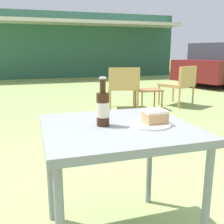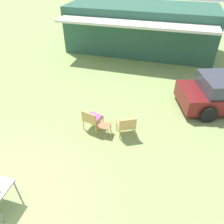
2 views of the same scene
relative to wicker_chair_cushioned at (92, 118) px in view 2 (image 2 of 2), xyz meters
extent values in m
plane|color=#8CA35B|center=(-1.23, -3.41, -0.48)|extent=(60.00, 60.00, 0.00)
cube|color=#2D5B47|center=(0.24, 8.15, 0.84)|extent=(8.61, 3.57, 2.64)
cube|color=silver|center=(0.24, 5.77, 1.69)|extent=(8.18, 1.20, 0.12)
cylinder|color=black|center=(3.39, 3.22, -0.15)|extent=(0.68, 0.40, 0.65)
cylinder|color=black|center=(3.95, 1.54, -0.15)|extent=(0.68, 0.40, 0.65)
cylinder|color=tan|center=(0.32, 0.23, -0.28)|extent=(0.04, 0.04, 0.39)
cylinder|color=tan|center=(-0.18, 0.35, -0.28)|extent=(0.04, 0.04, 0.39)
cylinder|color=tan|center=(0.21, -0.24, -0.28)|extent=(0.04, 0.04, 0.39)
cylinder|color=tan|center=(-0.29, -0.12, -0.28)|extent=(0.04, 0.04, 0.39)
cube|color=tan|center=(0.01, 0.06, -0.05)|extent=(0.68, 0.66, 0.06)
cube|color=tan|center=(-0.04, -0.18, 0.15)|extent=(0.56, 0.18, 0.36)
cube|color=#995193|center=(0.01, 0.06, 0.00)|extent=(0.60, 0.56, 0.05)
cylinder|color=tan|center=(1.31, 0.39, -0.28)|extent=(0.04, 0.04, 0.39)
cylinder|color=tan|center=(0.85, 0.16, -0.28)|extent=(0.04, 0.04, 0.39)
cylinder|color=tan|center=(1.52, -0.05, -0.28)|extent=(0.04, 0.04, 0.39)
cylinder|color=tan|center=(1.07, -0.27, -0.28)|extent=(0.04, 0.04, 0.39)
cube|color=tan|center=(1.19, 0.06, -0.05)|extent=(0.75, 0.74, 0.06)
cube|color=tan|center=(1.30, -0.16, 0.15)|extent=(0.53, 0.30, 0.36)
cube|color=#996B42|center=(0.47, -0.16, -0.10)|extent=(0.46, 0.37, 0.03)
cylinder|color=#996B42|center=(0.26, -0.32, -0.30)|extent=(0.03, 0.03, 0.36)
cylinder|color=#996B42|center=(0.67, -0.32, -0.30)|extent=(0.03, 0.03, 0.36)
cylinder|color=#996B42|center=(0.26, 0.00, -0.30)|extent=(0.03, 0.03, 0.36)
cylinder|color=#996B42|center=(0.67, 0.00, -0.30)|extent=(0.03, 0.03, 0.36)
cylinder|color=gray|center=(-0.88, -3.73, -0.14)|extent=(0.04, 0.04, 0.68)
cylinder|color=gray|center=(-0.88, -3.08, -0.14)|extent=(0.04, 0.04, 0.68)
camera|label=1|loc=(-1.65, -4.69, 0.63)|focal=42.00mm
camera|label=2|loc=(2.27, -5.53, 4.68)|focal=35.00mm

